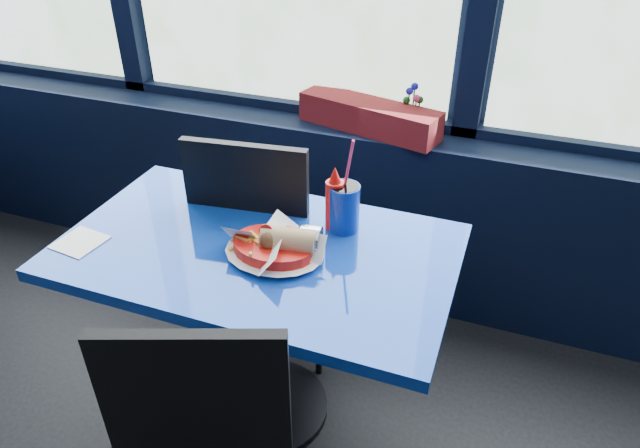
{
  "coord_description": "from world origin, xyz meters",
  "views": [
    {
      "loc": [
        0.97,
        0.74,
        1.75
      ],
      "look_at": [
        0.51,
        1.98,
        0.89
      ],
      "focal_mm": 32.0,
      "sensor_mm": 36.0,
      "label": 1
    }
  ],
  "objects": [
    {
      "name": "near_table",
      "position": [
        0.3,
        2.0,
        0.57
      ],
      "size": [
        1.2,
        0.7,
        0.75
      ],
      "color": "black",
      "rests_on": "ground"
    },
    {
      "name": "napkin",
      "position": [
        -0.22,
        1.83,
        0.75
      ],
      "size": [
        0.15,
        0.15,
        0.0
      ],
      "primitive_type": "cube",
      "rotation": [
        0.0,
        0.0,
        -0.12
      ],
      "color": "white",
      "rests_on": "near_table"
    },
    {
      "name": "window_sill",
      "position": [
        0.0,
        2.87,
        0.4
      ],
      "size": [
        5.0,
        0.26,
        0.8
      ],
      "primitive_type": "cube",
      "color": "black",
      "rests_on": "ground"
    },
    {
      "name": "planter_box",
      "position": [
        0.4,
        2.85,
        0.86
      ],
      "size": [
        0.61,
        0.29,
        0.12
      ],
      "primitive_type": "cube",
      "rotation": [
        0.0,
        0.0,
        -0.25
      ],
      "color": "maroon",
      "rests_on": "window_sill"
    },
    {
      "name": "food_basket",
      "position": [
        0.38,
        1.98,
        0.79
      ],
      "size": [
        0.31,
        0.31,
        0.1
      ],
      "rotation": [
        0.0,
        0.0,
        -0.29
      ],
      "color": "red",
      "rests_on": "near_table"
    },
    {
      "name": "chair_near_back",
      "position": [
        0.19,
        2.31,
        0.57
      ],
      "size": [
        0.5,
        0.5,
        0.99
      ],
      "rotation": [
        0.0,
        0.0,
        3.27
      ],
      "color": "black",
      "rests_on": "ground"
    },
    {
      "name": "ketchup_bottle",
      "position": [
        0.49,
        2.18,
        0.85
      ],
      "size": [
        0.06,
        0.06,
        0.22
      ],
      "color": "red",
      "rests_on": "near_table"
    },
    {
      "name": "flower_vase",
      "position": [
        0.57,
        2.88,
        0.86
      ],
      "size": [
        0.11,
        0.11,
        0.2
      ],
      "rotation": [
        0.0,
        0.0,
        -0.15
      ],
      "color": "silver",
      "rests_on": "window_sill"
    },
    {
      "name": "soda_cup",
      "position": [
        0.52,
        2.19,
        0.83
      ],
      "size": [
        0.1,
        0.1,
        0.33
      ],
      "rotation": [
        0.0,
        0.0,
        0.15
      ],
      "color": "#0D2D96",
      "rests_on": "near_table"
    }
  ]
}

